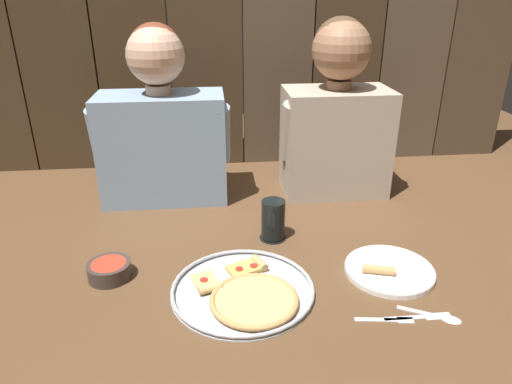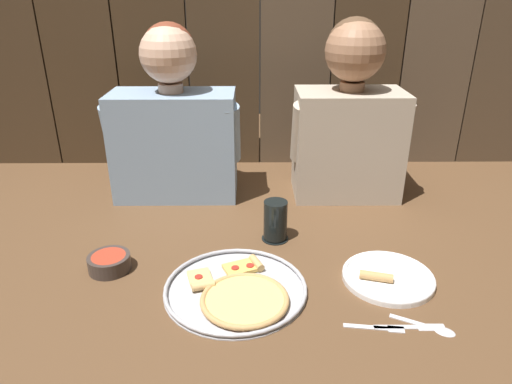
# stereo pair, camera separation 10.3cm
# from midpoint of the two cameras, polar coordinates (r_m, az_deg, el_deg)

# --- Properties ---
(ground_plane) EXTENTS (3.20, 3.20, 0.00)m
(ground_plane) POSITION_cam_midpoint_polar(r_m,az_deg,el_deg) (1.21, -0.91, -9.75)
(ground_plane) COLOR brown
(pizza_tray) EXTENTS (0.35, 0.35, 0.03)m
(pizza_tray) POSITION_cam_midpoint_polar(r_m,az_deg,el_deg) (1.12, -3.97, -12.36)
(pizza_tray) COLOR #B2B2B7
(pizza_tray) RESTS_ON ground
(dinner_plate) EXTENTS (0.23, 0.23, 0.03)m
(dinner_plate) POSITION_cam_midpoint_polar(r_m,az_deg,el_deg) (1.23, 13.91, -9.43)
(dinner_plate) COLOR white
(dinner_plate) RESTS_ON ground
(drinking_glass) EXTENTS (0.08, 0.08, 0.12)m
(drinking_glass) POSITION_cam_midpoint_polar(r_m,az_deg,el_deg) (1.32, -0.07, -3.57)
(drinking_glass) COLOR black
(drinking_glass) RESTS_ON ground
(dipping_bowl) EXTENTS (0.11, 0.11, 0.04)m
(dipping_bowl) POSITION_cam_midpoint_polar(r_m,az_deg,el_deg) (1.24, -20.08, -9.09)
(dipping_bowl) COLOR #3D332D
(dipping_bowl) RESTS_ON ground
(table_fork) EXTENTS (0.13, 0.03, 0.01)m
(table_fork) POSITION_cam_midpoint_polar(r_m,az_deg,el_deg) (1.08, 13.32, -15.26)
(table_fork) COLOR silver
(table_fork) RESTS_ON ground
(table_knife) EXTENTS (0.16, 0.02, 0.01)m
(table_knife) POSITION_cam_midpoint_polar(r_m,az_deg,el_deg) (1.10, 16.98, -14.72)
(table_knife) COLOR silver
(table_knife) RESTS_ON ground
(table_spoon) EXTENTS (0.13, 0.08, 0.01)m
(table_spoon) POSITION_cam_midpoint_polar(r_m,az_deg,el_deg) (1.12, 19.51, -14.42)
(table_spoon) COLOR silver
(table_spoon) RESTS_ON ground
(diner_left) EXTENTS (0.45, 0.20, 0.58)m
(diner_left) POSITION_cam_midpoint_polar(r_m,az_deg,el_deg) (1.56, -13.55, 8.06)
(diner_left) COLOR #849EB7
(diner_left) RESTS_ON ground
(diner_right) EXTENTS (0.39, 0.22, 0.59)m
(diner_right) POSITION_cam_midpoint_polar(r_m,az_deg,el_deg) (1.59, 8.18, 9.45)
(diner_right) COLOR #B2A38E
(diner_right) RESTS_ON ground
(wooden_backdrop_wall) EXTENTS (2.19, 0.03, 1.11)m
(wooden_backdrop_wall) POSITION_cam_midpoint_polar(r_m,az_deg,el_deg) (1.82, -3.47, 20.46)
(wooden_backdrop_wall) COLOR #412F1D
(wooden_backdrop_wall) RESTS_ON ground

